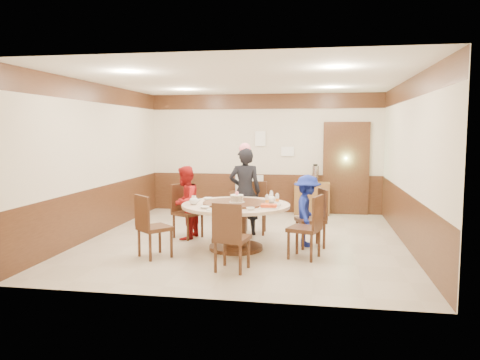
% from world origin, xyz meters
% --- Properties ---
extents(room, '(6.00, 6.04, 2.84)m').
position_xyz_m(room, '(0.01, 0.01, 1.08)').
color(room, beige).
rests_on(room, ground).
extents(banquet_table, '(1.76, 1.76, 0.78)m').
position_xyz_m(banquet_table, '(-0.04, -0.68, 0.53)').
color(banquet_table, '#462715').
rests_on(banquet_table, ground).
extents(chair_0, '(0.56, 0.56, 0.97)m').
position_xyz_m(chair_0, '(1.18, -0.32, 0.30)').
color(chair_0, '#462715').
rests_on(chair_0, ground).
extents(chair_1, '(0.45, 0.46, 0.97)m').
position_xyz_m(chair_1, '(0.09, 0.57, 0.30)').
color(chair_1, '#462715').
rests_on(chair_1, ground).
extents(chair_2, '(0.61, 0.60, 0.97)m').
position_xyz_m(chair_2, '(-1.07, 0.01, 0.30)').
color(chair_2, '#462715').
rests_on(chair_2, ground).
extents(chair_3, '(0.62, 0.62, 0.97)m').
position_xyz_m(chair_3, '(-1.20, -1.38, 0.30)').
color(chair_3, '#462715').
rests_on(chair_3, ground).
extents(chair_4, '(0.50, 0.51, 0.97)m').
position_xyz_m(chair_4, '(0.11, -1.87, 0.30)').
color(chair_4, '#462715').
rests_on(chair_4, ground).
extents(chair_5, '(0.56, 0.56, 0.97)m').
position_xyz_m(chair_5, '(1.10, -1.06, 0.30)').
color(chair_5, '#462715').
rests_on(chair_5, ground).
extents(person_standing, '(0.64, 0.47, 1.62)m').
position_xyz_m(person_standing, '(-0.07, 0.42, 0.81)').
color(person_standing, black).
rests_on(person_standing, ground).
extents(person_red, '(0.57, 0.69, 1.31)m').
position_xyz_m(person_red, '(-1.07, -0.09, 0.66)').
color(person_red, '#A31515').
rests_on(person_red, ground).
extents(person_blue, '(0.47, 0.79, 1.20)m').
position_xyz_m(person_blue, '(1.10, -0.27, 0.60)').
color(person_blue, navy).
rests_on(person_blue, ground).
extents(birthday_cake, '(0.26, 0.26, 0.18)m').
position_xyz_m(birthday_cake, '(-0.03, -0.69, 0.84)').
color(birthday_cake, white).
rests_on(birthday_cake, banquet_table).
extents(teapot_left, '(0.17, 0.15, 0.13)m').
position_xyz_m(teapot_left, '(-0.70, -0.88, 0.81)').
color(teapot_left, white).
rests_on(teapot_left, banquet_table).
extents(teapot_right, '(0.17, 0.15, 0.13)m').
position_xyz_m(teapot_right, '(0.51, -0.48, 0.81)').
color(teapot_right, white).
rests_on(teapot_right, banquet_table).
extents(bowl_0, '(0.15, 0.15, 0.04)m').
position_xyz_m(bowl_0, '(-0.60, -0.31, 0.77)').
color(bowl_0, white).
rests_on(bowl_0, banquet_table).
extents(bowl_1, '(0.13, 0.13, 0.04)m').
position_xyz_m(bowl_1, '(0.27, -1.23, 0.77)').
color(bowl_1, white).
rests_on(bowl_1, banquet_table).
extents(bowl_2, '(0.15, 0.15, 0.04)m').
position_xyz_m(bowl_2, '(-0.44, -1.21, 0.77)').
color(bowl_2, white).
rests_on(bowl_2, banquet_table).
extents(bowl_3, '(0.13, 0.13, 0.04)m').
position_xyz_m(bowl_3, '(0.64, -0.80, 0.77)').
color(bowl_3, white).
rests_on(bowl_3, banquet_table).
extents(saucer_near, '(0.18, 0.18, 0.01)m').
position_xyz_m(saucer_near, '(-0.29, -1.33, 0.76)').
color(saucer_near, white).
rests_on(saucer_near, banquet_table).
extents(saucer_far, '(0.18, 0.18, 0.01)m').
position_xyz_m(saucer_far, '(0.41, -0.18, 0.76)').
color(saucer_far, white).
rests_on(saucer_far, banquet_table).
extents(shrimp_platter, '(0.30, 0.20, 0.06)m').
position_xyz_m(shrimp_platter, '(0.53, -1.03, 0.78)').
color(shrimp_platter, white).
rests_on(shrimp_platter, banquet_table).
extents(bottle_0, '(0.06, 0.06, 0.16)m').
position_xyz_m(bottle_0, '(0.47, -0.76, 0.83)').
color(bottle_0, white).
rests_on(bottle_0, banquet_table).
extents(bottle_1, '(0.06, 0.06, 0.16)m').
position_xyz_m(bottle_1, '(0.62, -0.59, 0.83)').
color(bottle_1, white).
rests_on(bottle_1, banquet_table).
extents(bottle_2, '(0.06, 0.06, 0.16)m').
position_xyz_m(bottle_2, '(0.49, -0.27, 0.83)').
color(bottle_2, white).
rests_on(bottle_2, banquet_table).
extents(tv_stand, '(0.85, 0.45, 0.50)m').
position_xyz_m(tv_stand, '(-0.36, 2.75, 0.25)').
color(tv_stand, '#462715').
rests_on(tv_stand, ground).
extents(television, '(0.70, 0.23, 0.40)m').
position_xyz_m(television, '(-0.36, 2.75, 0.70)').
color(television, gray).
rests_on(television, tv_stand).
extents(side_cabinet, '(0.80, 0.40, 0.75)m').
position_xyz_m(side_cabinet, '(1.14, 2.78, 0.38)').
color(side_cabinet, brown).
rests_on(side_cabinet, ground).
extents(thermos, '(0.15, 0.15, 0.38)m').
position_xyz_m(thermos, '(1.20, 2.78, 0.94)').
color(thermos, silver).
rests_on(thermos, side_cabinet).
extents(notice_left, '(0.25, 0.00, 0.35)m').
position_xyz_m(notice_left, '(-0.10, 2.96, 1.75)').
color(notice_left, white).
rests_on(notice_left, room).
extents(notice_right, '(0.30, 0.00, 0.22)m').
position_xyz_m(notice_right, '(0.55, 2.96, 1.45)').
color(notice_right, white).
rests_on(notice_right, room).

